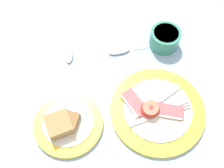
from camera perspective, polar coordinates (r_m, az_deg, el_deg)
ground_plane at (r=0.73m, az=2.56°, el=-8.29°), size 3.00×3.00×0.00m
breakfast_plate at (r=0.74m, az=9.62°, el=-5.53°), size 0.27×0.27×0.04m
bread_plate at (r=0.73m, az=-9.83°, el=-8.38°), size 0.19×0.19×0.05m
sugar_cup at (r=0.85m, az=11.42°, el=9.79°), size 0.09×0.09×0.06m
teaspoon_by_saucer at (r=0.83m, az=-9.34°, el=4.91°), size 0.04×0.19×0.01m
teaspoon_near_cup at (r=0.84m, az=3.18°, el=7.52°), size 0.19×0.05×0.01m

